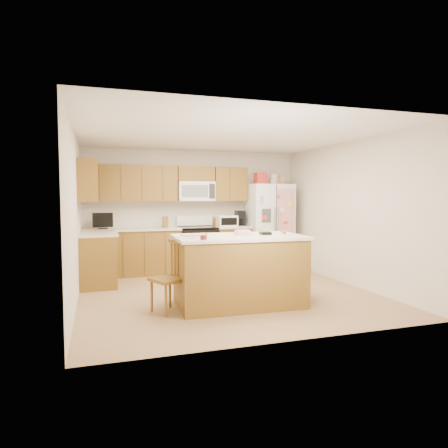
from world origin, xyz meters
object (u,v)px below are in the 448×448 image
object	(u,v)px
windsor_chair_back	(230,269)
windsor_chair_left	(169,278)
stove	(197,248)
island	(239,270)
refrigerator	(269,225)
windsor_chair_right	(293,266)

from	to	relation	value
windsor_chair_back	windsor_chair_left	bearing A→B (deg)	-148.09
stove	island	bearing A→B (deg)	-90.98
refrigerator	windsor_chair_right	world-z (taller)	refrigerator
refrigerator	windsor_chair_right	distance (m)	2.62
windsor_chair_left	island	bearing A→B (deg)	2.35
stove	windsor_chair_back	bearing A→B (deg)	-89.18
stove	windsor_chair_back	distance (m)	2.04
stove	windsor_chair_left	size ratio (longest dim) A/B	1.18
windsor_chair_left	windsor_chair_right	size ratio (longest dim) A/B	0.93
windsor_chair_left	stove	bearing A→B (deg)	68.89
windsor_chair_left	windsor_chair_back	distance (m)	1.27
stove	island	size ratio (longest dim) A/B	0.61
stove	refrigerator	xyz separation A→B (m)	(1.57, -0.06, 0.45)
refrigerator	stove	bearing A→B (deg)	177.70
stove	refrigerator	distance (m)	1.63
windsor_chair_back	windsor_chair_right	world-z (taller)	windsor_chair_right
windsor_chair_back	windsor_chair_right	size ratio (longest dim) A/B	0.84
windsor_chair_right	windsor_chair_back	bearing A→B (deg)	148.60
stove	windsor_chair_right	distance (m)	2.70
stove	refrigerator	world-z (taller)	refrigerator
windsor_chair_left	windsor_chair_back	bearing A→B (deg)	31.91
refrigerator	windsor_chair_left	xyz separation A→B (m)	(-2.62, -2.65, -0.47)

